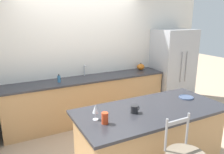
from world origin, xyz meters
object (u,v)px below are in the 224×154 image
at_px(coffee_mug, 134,109).
at_px(dinner_plate, 186,97).
at_px(pumpkin_decoration, 141,67).
at_px(tumbler_cup, 105,118).
at_px(soap_bottle, 59,79).
at_px(wine_glass, 95,109).
at_px(refrigerator, 172,68).

bearing_deg(coffee_mug, dinner_plate, 5.38).
xyz_separation_m(dinner_plate, pumpkin_decoration, (0.52, 1.91, 0.02)).
bearing_deg(tumbler_cup, pumpkin_decoration, 47.55).
relative_size(dinner_plate, soap_bottle, 1.35).
relative_size(wine_glass, soap_bottle, 1.14).
distance_m(dinner_plate, coffee_mug, 0.95).
bearing_deg(coffee_mug, refrigerator, 38.88).
bearing_deg(refrigerator, pumpkin_decoration, 167.42).
height_order(tumbler_cup, soap_bottle, tumbler_cup).
xyz_separation_m(wine_glass, coffee_mug, (0.49, -0.05, -0.08)).
distance_m(dinner_plate, soap_bottle, 2.26).
relative_size(refrigerator, wine_glass, 10.21).
bearing_deg(coffee_mug, tumbler_cup, -168.60).
bearing_deg(tumbler_cup, refrigerator, 35.28).
distance_m(refrigerator, pumpkin_decoration, 0.81).
bearing_deg(refrigerator, tumbler_cup, -144.72).
bearing_deg(tumbler_cup, coffee_mug, 11.40).
height_order(refrigerator, dinner_plate, refrigerator).
distance_m(tumbler_cup, soap_bottle, 1.95).
bearing_deg(dinner_plate, coffee_mug, -174.62).
bearing_deg(soap_bottle, refrigerator, -0.85).
xyz_separation_m(refrigerator, dinner_plate, (-1.31, -1.73, 0.05)).
bearing_deg(wine_glass, refrigerator, 32.79).
height_order(coffee_mug, soap_bottle, soap_bottle).
height_order(wine_glass, soap_bottle, wine_glass).
height_order(tumbler_cup, pumpkin_decoration, tumbler_cup).
distance_m(tumbler_cup, pumpkin_decoration, 2.82).
height_order(refrigerator, pumpkin_decoration, refrigerator).
bearing_deg(coffee_mug, wine_glass, 174.43).
xyz_separation_m(refrigerator, pumpkin_decoration, (-0.79, 0.18, 0.07)).
height_order(coffee_mug, tumbler_cup, tumbler_cup).
bearing_deg(dinner_plate, tumbler_cup, -172.69).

